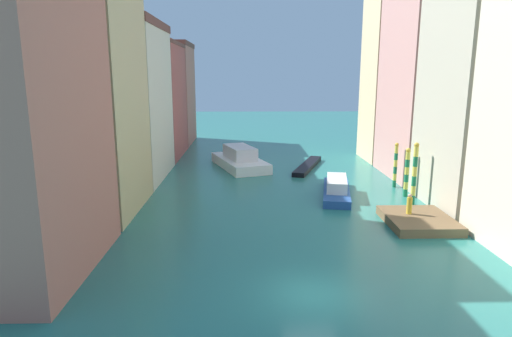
% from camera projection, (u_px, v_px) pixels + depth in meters
% --- Properties ---
extents(ground_plane, '(154.00, 154.00, 0.00)m').
position_uv_depth(ground_plane, '(276.00, 175.00, 44.01)').
color(ground_plane, '#28756B').
extents(building_left_0, '(7.63, 10.36, 15.87)m').
position_uv_depth(building_left_0, '(2.00, 115.00, 21.01)').
color(building_left_0, '#C6705B').
rests_on(building_left_0, ground).
extents(building_left_1, '(7.63, 9.62, 18.45)m').
position_uv_depth(building_left_1, '(79.00, 84.00, 30.72)').
color(building_left_1, '#DBB77A').
rests_on(building_left_1, ground).
extents(building_left_2, '(7.63, 11.66, 14.75)m').
position_uv_depth(building_left_2, '(123.00, 101.00, 41.52)').
color(building_left_2, beige).
rests_on(building_left_2, ground).
extents(building_left_3, '(7.63, 11.26, 13.62)m').
position_uv_depth(building_left_3, '(149.00, 100.00, 52.84)').
color(building_left_3, '#B25147').
rests_on(building_left_3, ground).
extents(building_left_4, '(7.63, 10.31, 14.33)m').
position_uv_depth(building_left_4, '(166.00, 93.00, 63.52)').
color(building_left_4, '#C6705B').
rests_on(building_left_4, ground).
extents(building_right_1, '(7.63, 8.91, 18.44)m').
position_uv_depth(building_right_1, '(490.00, 83.00, 31.75)').
color(building_right_1, '#BCB299').
rests_on(building_right_1, ground).
extents(building_right_2, '(7.63, 10.45, 20.99)m').
position_uv_depth(building_right_2, '(434.00, 67.00, 41.17)').
color(building_right_2, tan).
rests_on(building_right_2, ground).
extents(building_right_3, '(7.63, 7.22, 21.40)m').
position_uv_depth(building_right_3, '(401.00, 67.00, 49.99)').
color(building_right_3, beige).
rests_on(building_right_3, ground).
extents(waterfront_dock, '(4.21, 5.10, 0.59)m').
position_uv_depth(waterfront_dock, '(418.00, 220.00, 29.40)').
color(waterfront_dock, brown).
rests_on(waterfront_dock, ground).
extents(person_on_dock, '(0.36, 0.36, 1.40)m').
position_uv_depth(person_on_dock, '(409.00, 205.00, 29.75)').
color(person_on_dock, gold).
rests_on(person_on_dock, waterfront_dock).
extents(mooring_pole_0, '(0.38, 0.38, 4.88)m').
position_uv_depth(mooring_pole_0, '(415.00, 173.00, 33.42)').
color(mooring_pole_0, '#197247').
rests_on(mooring_pole_0, ground).
extents(mooring_pole_1, '(0.39, 0.39, 4.06)m').
position_uv_depth(mooring_pole_1, '(407.00, 172.00, 35.85)').
color(mooring_pole_1, '#197247').
rests_on(mooring_pole_1, ground).
extents(mooring_pole_2, '(0.35, 0.35, 4.00)m').
position_uv_depth(mooring_pole_2, '(395.00, 165.00, 38.90)').
color(mooring_pole_2, '#197247').
rests_on(mooring_pole_2, ground).
extents(vaporetto_white, '(6.67, 9.95, 2.32)m').
position_uv_depth(vaporetto_white, '(240.00, 160.00, 47.41)').
color(vaporetto_white, white).
rests_on(vaporetto_white, ground).
extents(gondola_black, '(4.34, 9.43, 0.47)m').
position_uv_depth(gondola_black, '(308.00, 166.00, 47.25)').
color(gondola_black, black).
rests_on(gondola_black, ground).
extents(motorboat_0, '(3.49, 8.06, 1.53)m').
position_uv_depth(motorboat_0, '(337.00, 189.00, 36.35)').
color(motorboat_0, '#234C93').
rests_on(motorboat_0, ground).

